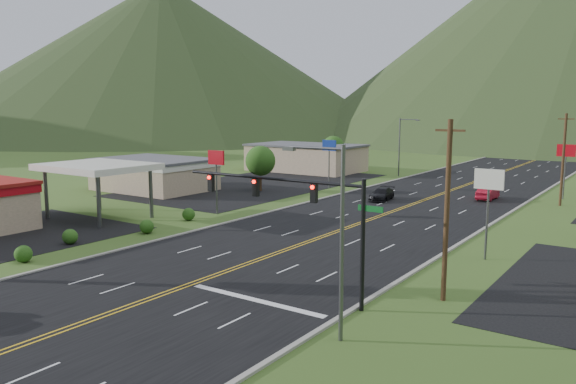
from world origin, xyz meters
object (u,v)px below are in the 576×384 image
Objects in this scene: streetlight_west at (401,143)px; gas_canopy at (97,168)px; streetlight_east at (336,229)px; traffic_signal at (298,204)px; car_dark_mid at (382,195)px; car_red_far at (488,193)px.

gas_canopy is (-10.32, -48.00, -0.31)m from streetlight_west.
traffic_signal is at bearing 139.61° from streetlight_east.
streetlight_west is (-18.16, 56.00, -0.15)m from traffic_signal.
car_red_far reaches higher than car_dark_mid.
streetlight_west is 24.58m from car_dark_mid.
car_dark_mid is 12.34m from car_red_far.
car_red_far is (17.59, -15.59, -4.42)m from streetlight_west.
streetlight_west is at bearing 107.97° from traffic_signal.
gas_canopy is (-28.48, 8.00, -0.46)m from traffic_signal.
traffic_signal is 2.73× the size of car_dark_mid.
streetlight_east is 64.21m from streetlight_west.
traffic_signal is 35.01m from car_dark_mid.
streetlight_west is 1.96× the size of car_red_far.
traffic_signal reaches higher than car_red_far.
streetlight_east is 44.94m from car_red_far.
car_red_far is at bearing 90.81° from traffic_signal.
car_dark_mid is (-10.49, 33.08, -4.63)m from traffic_signal.
car_red_far is (9.92, 7.34, 0.06)m from car_dark_mid.
car_dark_mid is (-15.19, 37.08, -4.49)m from streetlight_east.
traffic_signal is 1.46× the size of streetlight_west.
streetlight_west is 0.90× the size of gas_canopy.
car_dark_mid is (7.67, -22.92, -4.49)m from streetlight_west.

